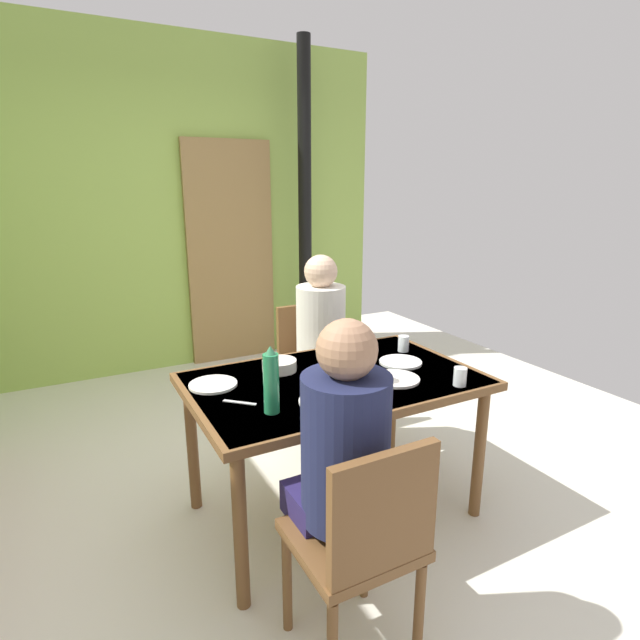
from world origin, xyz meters
name	(u,v)px	position (x,y,z in m)	size (l,w,h in m)	color
ground_plane	(249,505)	(0.00, 0.00, 0.00)	(6.11, 6.11, 0.00)	silver
wall_back	(146,209)	(0.00, 2.35, 1.42)	(4.31, 0.10, 2.83)	#9DC255
door_wooden	(231,254)	(0.70, 2.27, 1.00)	(0.80, 0.05, 2.00)	#9A7745
stove_pipe_column	(305,207)	(1.33, 2.00, 1.42)	(0.12, 0.12, 2.83)	black
dining_table	(335,392)	(0.37, -0.24, 0.66)	(1.37, 0.87, 0.73)	brown
chair_near_diner	(363,540)	(0.04, -1.03, 0.50)	(0.40, 0.40, 0.87)	brown
chair_far_diner	(312,364)	(0.65, 0.54, 0.50)	(0.40, 0.40, 0.87)	brown
person_near_diner	(343,444)	(0.04, -0.89, 0.78)	(0.30, 0.37, 0.77)	#261E50
person_far_diner	(322,327)	(0.65, 0.41, 0.78)	(0.30, 0.37, 0.77)	white
water_bottle_green_near	(271,381)	(-0.04, -0.45, 0.86)	(0.06, 0.06, 0.28)	#258451
water_bottle_green_far	(348,356)	(0.38, -0.34, 0.87)	(0.08, 0.08, 0.29)	#217848
serving_bowl_center	(279,365)	(0.18, -0.03, 0.76)	(0.17, 0.17, 0.06)	silver
dinner_plate_near_left	(213,384)	(-0.17, -0.06, 0.74)	(0.22, 0.22, 0.01)	white
dinner_plate_near_right	(396,379)	(0.61, -0.40, 0.74)	(0.23, 0.23, 0.01)	white
dinner_plate_far_center	(323,401)	(0.19, -0.46, 0.74)	(0.21, 0.21, 0.01)	white
dinner_plate_far_side	(401,362)	(0.77, -0.22, 0.74)	(0.22, 0.22, 0.01)	white
drinking_glass_by_near_diner	(460,377)	(0.83, -0.59, 0.77)	(0.06, 0.06, 0.09)	silver
drinking_glass_by_far_diner	(403,344)	(0.90, -0.07, 0.77)	(0.06, 0.06, 0.09)	silver
bread_plate_sliced	(352,361)	(0.55, -0.11, 0.74)	(0.19, 0.19, 0.02)	#DBB77A
cutlery_knife_near	(319,371)	(0.34, -0.13, 0.73)	(0.15, 0.02, 0.00)	silver
cutlery_fork_near	(240,402)	(-0.12, -0.30, 0.73)	(0.15, 0.02, 0.00)	silver
cutlery_knife_far	(371,352)	(0.73, -0.01, 0.73)	(0.15, 0.02, 0.00)	silver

